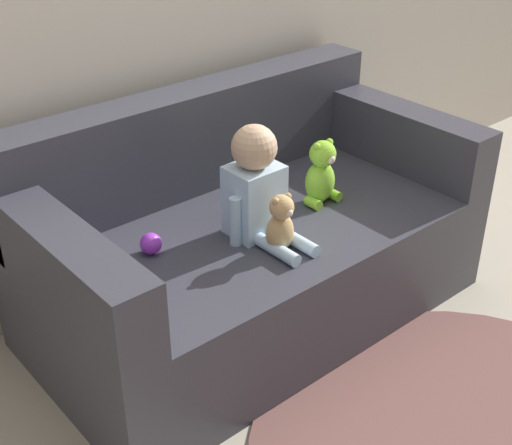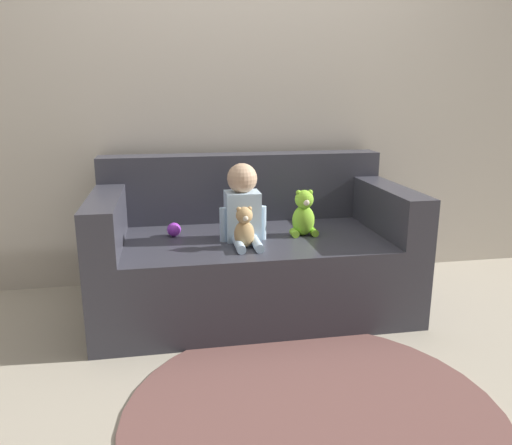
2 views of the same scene
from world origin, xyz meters
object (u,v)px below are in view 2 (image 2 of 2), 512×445
at_px(person_baby, 243,206).
at_px(plush_toy_side, 304,214).
at_px(teddy_bear_brown, 244,227).
at_px(toy_ball, 174,230).
at_px(couch, 251,253).

xyz_separation_m(person_baby, plush_toy_side, (0.34, 0.02, -0.06)).
height_order(person_baby, teddy_bear_brown, person_baby).
xyz_separation_m(person_baby, toy_ball, (-0.36, 0.13, -0.15)).
relative_size(person_baby, teddy_bear_brown, 1.91).
bearing_deg(teddy_bear_brown, couch, 73.96).
bearing_deg(teddy_bear_brown, toy_ball, 141.99).
xyz_separation_m(couch, toy_ball, (-0.43, -0.01, 0.17)).
bearing_deg(teddy_bear_brown, person_baby, 84.28).
xyz_separation_m(couch, teddy_bear_brown, (-0.08, -0.28, 0.23)).
distance_m(teddy_bear_brown, plush_toy_side, 0.39).
bearing_deg(toy_ball, teddy_bear_brown, -38.01).
relative_size(person_baby, plush_toy_side, 1.60).
height_order(couch, plush_toy_side, couch).
relative_size(couch, teddy_bear_brown, 7.94).
distance_m(teddy_bear_brown, toy_ball, 0.45).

